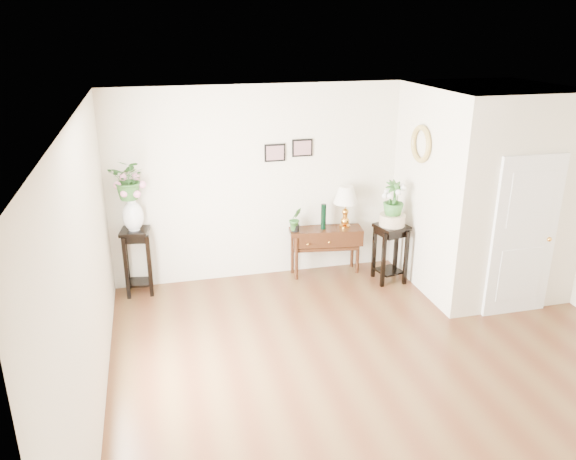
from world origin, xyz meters
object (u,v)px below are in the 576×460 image
object	(u,v)px
console_table	(325,251)
plant_stand_b	(390,253)
table_lamp	(346,204)
plant_stand_a	(138,262)

from	to	relation	value
console_table	plant_stand_b	bearing A→B (deg)	-22.38
table_lamp	plant_stand_b	world-z (taller)	table_lamp
console_table	plant_stand_a	world-z (taller)	plant_stand_a
console_table	plant_stand_b	world-z (taller)	plant_stand_b
plant_stand_a	table_lamp	bearing A→B (deg)	0.02
table_lamp	plant_stand_a	distance (m)	3.07
table_lamp	plant_stand_a	xyz separation A→B (m)	(-3.02, -0.00, -0.59)
table_lamp	plant_stand_a	world-z (taller)	table_lamp
table_lamp	plant_stand_b	size ratio (longest dim) A/B	0.73
console_table	plant_stand_b	size ratio (longest dim) A/B	1.24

